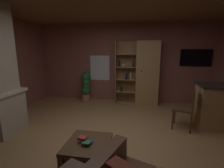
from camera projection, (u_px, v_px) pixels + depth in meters
The scene contains 11 objects.
floor at pixel (108, 142), 3.05m from camera, with size 5.91×5.41×0.02m, color #A37A4C.
wall_back at pixel (124, 63), 5.43m from camera, with size 6.03×0.06×2.62m, color #8E544C.
window_pane_back at pixel (100, 68), 5.57m from camera, with size 0.68×0.01×0.85m, color white.
bookshelf_cabinet at pixel (144, 74), 5.11m from camera, with size 1.37×0.41×2.03m.
coffee_table at pixel (88, 148), 2.23m from camera, with size 0.60×0.64×0.45m.
table_book_0 at pixel (88, 142), 2.20m from camera, with size 0.12×0.08×0.03m, color #2D4C8C.
table_book_1 at pixel (86, 143), 2.13m from camera, with size 0.10×0.09×0.02m, color #387247.
table_book_2 at pixel (83, 138), 2.20m from camera, with size 0.12×0.09×0.03m, color #B22D2D.
dining_chair at pixel (187, 106), 3.46m from camera, with size 0.53×0.53×0.92m.
potted_floor_plant at pixel (86, 86), 5.44m from camera, with size 0.34×0.34×1.03m.
wall_mounted_tv at pixel (196, 58), 4.95m from camera, with size 0.93×0.06×0.52m.
Camera 1 is at (0.54, -2.72, 1.69)m, focal length 25.52 mm.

